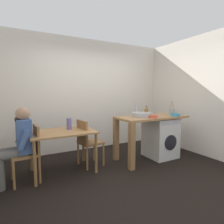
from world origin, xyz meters
The scene contains 17 objects.
ground_plane centered at (0.00, 0.00, 0.00)m, with size 5.46×5.46×0.00m, color black.
wall_back centered at (0.00, 1.75, 1.35)m, with size 4.60×0.10×2.70m, color silver.
wall_counter_side centered at (2.15, 0.00, 1.35)m, with size 0.10×3.80×2.70m, color silver.
dining_table centered at (-0.90, 0.62, 0.64)m, with size 1.10×0.76×0.74m.
chair_person_seat centered at (-1.44, 0.53, 0.51)m, with size 0.43×0.43×0.90m.
chair_opposite centered at (-0.42, 0.66, 0.51)m, with size 0.46×0.46×0.90m.
seated_person centered at (-1.60, 0.52, 0.67)m, with size 0.51×0.52×1.20m.
kitchen_counter centered at (0.72, 0.39, 0.76)m, with size 1.50×0.68×0.92m.
washing_machine centered at (1.19, 0.39, 0.43)m, with size 0.60×0.61×0.86m.
sink_basin centered at (0.67, 0.39, 0.97)m, with size 0.38×0.38×0.09m, color #9EA0A5.
tap centered at (0.67, 0.57, 1.06)m, with size 0.02×0.02×0.28m, color #B2B2B7.
bottle_tall_green centered at (0.87, 0.50, 1.02)m, with size 0.07×0.07×0.21m.
mixing_bowl centered at (0.79, 0.19, 0.95)m, with size 0.19×0.19×0.05m.
utensil_crock centered at (1.56, 0.44, 0.99)m, with size 0.11×0.11×0.30m.
colander centered at (1.38, 0.17, 0.95)m, with size 0.20×0.20×0.06m.
vase centered at (-0.75, 0.72, 0.85)m, with size 0.09×0.09×0.21m, color slate.
scissors centered at (0.88, 0.29, 0.92)m, with size 0.15×0.06×0.01m.
Camera 1 is at (-1.65, -2.62, 1.43)m, focal length 29.66 mm.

